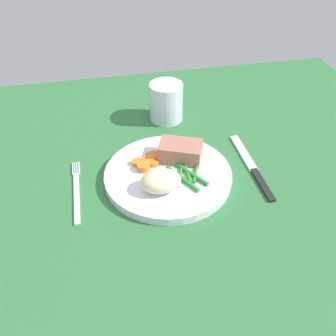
{
  "coord_description": "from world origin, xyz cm",
  "views": [
    {
      "loc": [
        -7.7,
        -52.57,
        48.6
      ],
      "look_at": [
        3.14,
        -0.53,
        4.6
      ],
      "focal_mm": 39.85,
      "sensor_mm": 36.0,
      "label": 1
    }
  ],
  "objects_px": {
    "fork": "(77,191)",
    "knife": "(252,167)",
    "water_glass": "(166,104)",
    "dinner_plate": "(168,175)",
    "meat_portion": "(180,151)"
  },
  "relations": [
    {
      "from": "water_glass",
      "to": "fork",
      "type": "bearing_deg",
      "value": -134.69
    },
    {
      "from": "fork",
      "to": "dinner_plate",
      "type": "bearing_deg",
      "value": 4.97
    },
    {
      "from": "dinner_plate",
      "to": "fork",
      "type": "relative_size",
      "value": 1.44
    },
    {
      "from": "knife",
      "to": "water_glass",
      "type": "xyz_separation_m",
      "value": [
        -0.13,
        0.21,
        0.04
      ]
    },
    {
      "from": "meat_portion",
      "to": "fork",
      "type": "xyz_separation_m",
      "value": [
        -0.2,
        -0.04,
        -0.03
      ]
    },
    {
      "from": "water_glass",
      "to": "meat_portion",
      "type": "bearing_deg",
      "value": -92.4
    },
    {
      "from": "dinner_plate",
      "to": "knife",
      "type": "relative_size",
      "value": 1.17
    },
    {
      "from": "meat_portion",
      "to": "fork",
      "type": "relative_size",
      "value": 0.49
    },
    {
      "from": "fork",
      "to": "knife",
      "type": "height_order",
      "value": "knife"
    },
    {
      "from": "dinner_plate",
      "to": "knife",
      "type": "bearing_deg",
      "value": -0.97
    },
    {
      "from": "meat_portion",
      "to": "knife",
      "type": "distance_m",
      "value": 0.14
    },
    {
      "from": "dinner_plate",
      "to": "knife",
      "type": "distance_m",
      "value": 0.17
    },
    {
      "from": "fork",
      "to": "water_glass",
      "type": "height_order",
      "value": "water_glass"
    },
    {
      "from": "dinner_plate",
      "to": "meat_portion",
      "type": "distance_m",
      "value": 0.06
    },
    {
      "from": "knife",
      "to": "water_glass",
      "type": "distance_m",
      "value": 0.25
    }
  ]
}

